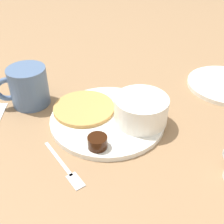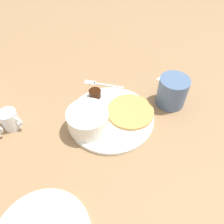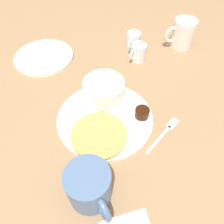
# 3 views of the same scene
# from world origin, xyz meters

# --- Properties ---
(ground_plane) EXTENTS (4.00, 4.00, 0.00)m
(ground_plane) POSITION_xyz_m (0.00, 0.00, 0.00)
(ground_plane) COLOR #93704C
(plate) EXTENTS (0.26, 0.26, 0.01)m
(plate) POSITION_xyz_m (0.00, 0.00, 0.01)
(plate) COLOR white
(plate) RESTS_ON ground_plane
(pancake_stack) EXTENTS (0.15, 0.15, 0.01)m
(pancake_stack) POSITION_xyz_m (0.02, 0.06, 0.02)
(pancake_stack) COLOR tan
(pancake_stack) RESTS_ON plate
(bowl) EXTENTS (0.12, 0.12, 0.06)m
(bowl) POSITION_xyz_m (0.00, -0.08, 0.04)
(bowl) COLOR white
(bowl) RESTS_ON plate
(syrup_cup) EXTENTS (0.04, 0.04, 0.03)m
(syrup_cup) POSITION_xyz_m (-0.10, -0.00, 0.02)
(syrup_cup) COLOR black
(syrup_cup) RESTS_ON plate
(butter_ramekin) EXTENTS (0.04, 0.04, 0.04)m
(butter_ramekin) POSITION_xyz_m (-0.01, -0.10, 0.03)
(butter_ramekin) COLOR white
(butter_ramekin) RESTS_ON plate
(coffee_mug) EXTENTS (0.09, 0.12, 0.10)m
(coffee_mug) POSITION_xyz_m (0.04, 0.21, 0.05)
(coffee_mug) COLOR slate
(coffee_mug) RESTS_ON ground_plane
(creamer_pitcher_near) EXTENTS (0.06, 0.06, 0.06)m
(creamer_pitcher_near) POSITION_xyz_m (-0.13, -0.27, 0.03)
(creamer_pitcher_near) COLOR white
(creamer_pitcher_near) RESTS_ON ground_plane
(creamer_pitcher_far) EXTENTS (0.05, 0.07, 0.07)m
(creamer_pitcher_far) POSITION_xyz_m (-0.12, -0.33, 0.03)
(creamer_pitcher_far) COLOR white
(creamer_pitcher_far) RESTS_ON ground_plane
(fork) EXTENTS (0.11, 0.11, 0.00)m
(fork) POSITION_xyz_m (-0.16, 0.05, 0.00)
(fork) COLOR silver
(fork) RESTS_ON ground_plane
(second_mug) EXTENTS (0.11, 0.08, 0.10)m
(second_mug) POSITION_xyz_m (-0.30, -0.35, 0.05)
(second_mug) COLOR silver
(second_mug) RESTS_ON ground_plane
(far_plate) EXTENTS (0.21, 0.21, 0.01)m
(far_plate) POSITION_xyz_m (0.21, -0.29, 0.01)
(far_plate) COLOR white
(far_plate) RESTS_ON ground_plane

